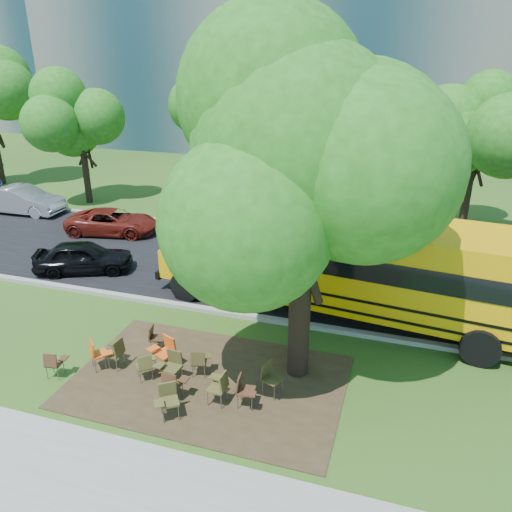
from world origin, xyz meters
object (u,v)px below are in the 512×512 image
(chair_0, at_px, (54,362))
(bg_car_silver, at_px, (23,200))
(chair_8, at_px, (116,350))
(chair_5, at_px, (167,397))
(black_car, at_px, (84,257))
(chair_1, at_px, (97,352))
(main_tree, at_px, (304,180))
(chair_7, at_px, (244,388))
(bg_car_red, at_px, (113,222))
(chair_2, at_px, (145,364))
(chair_3, at_px, (171,364))
(chair_4, at_px, (173,383))
(chair_6, at_px, (219,385))
(chair_9, at_px, (165,350))
(chair_11, at_px, (200,360))
(chair_12, at_px, (270,376))
(chair_10, at_px, (155,336))
(school_bus, at_px, (374,265))

(chair_0, xyz_separation_m, bg_car_silver, (-11.12, 11.67, 0.25))
(chair_8, bearing_deg, chair_5, -117.99)
(chair_0, height_order, black_car, black_car)
(chair_5, bearing_deg, chair_1, -58.30)
(main_tree, relative_size, chair_7, 10.09)
(chair_7, distance_m, bg_car_red, 14.02)
(chair_2, bearing_deg, chair_1, 137.13)
(bg_car_red, bearing_deg, chair_3, -151.31)
(chair_2, height_order, chair_4, chair_4)
(main_tree, distance_m, chair_8, 6.79)
(chair_6, height_order, chair_9, chair_9)
(chair_11, relative_size, chair_12, 0.90)
(chair_4, bearing_deg, chair_3, 120.77)
(chair_10, bearing_deg, school_bus, 112.90)
(chair_6, bearing_deg, main_tree, -37.10)
(chair_3, xyz_separation_m, bg_car_silver, (-14.15, 10.91, 0.16))
(chair_0, relative_size, chair_11, 0.97)
(bg_car_red, bearing_deg, chair_5, -152.91)
(school_bus, height_order, bg_car_silver, school_bus)
(chair_3, distance_m, chair_11, 0.74)
(chair_0, bearing_deg, school_bus, 27.38)
(chair_0, relative_size, bg_car_red, 0.19)
(chair_7, height_order, chair_8, chair_8)
(chair_4, relative_size, bg_car_silver, 0.19)
(chair_1, xyz_separation_m, chair_8, (0.43, 0.22, 0.00))
(chair_10, distance_m, black_car, 6.78)
(chair_8, bearing_deg, chair_2, -100.48)
(chair_3, height_order, bg_car_red, bg_car_red)
(chair_0, xyz_separation_m, chair_2, (2.34, 0.63, 0.01))
(chair_3, height_order, chair_4, chair_3)
(chair_0, relative_size, black_car, 0.21)
(chair_6, bearing_deg, chair_0, 96.59)
(main_tree, distance_m, chair_2, 6.22)
(chair_3, height_order, chair_7, chair_3)
(chair_3, height_order, chair_11, chair_3)
(chair_12, bearing_deg, chair_5, -34.81)
(chair_2, bearing_deg, chair_12, -34.46)
(chair_3, xyz_separation_m, chair_9, (-0.44, 0.51, 0.03))
(main_tree, xyz_separation_m, chair_4, (-2.64, -2.07, -4.74))
(main_tree, bearing_deg, school_bus, 66.81)
(chair_0, distance_m, black_car, 7.00)
(chair_3, xyz_separation_m, black_car, (-6.44, 5.36, 0.06))
(chair_4, relative_size, black_car, 0.23)
(chair_1, distance_m, chair_6, 3.65)
(bg_car_silver, bearing_deg, chair_11, -127.22)
(chair_6, bearing_deg, chair_3, 76.58)
(chair_6, distance_m, bg_car_red, 13.66)
(chair_3, xyz_separation_m, chair_5, (0.51, -1.22, -0.02))
(school_bus, xyz_separation_m, chair_4, (-4.18, -5.67, -1.36))
(chair_1, xyz_separation_m, chair_2, (1.46, -0.03, -0.06))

